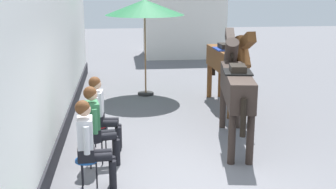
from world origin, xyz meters
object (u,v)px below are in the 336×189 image
(seated_visitor_near, at_px, (90,140))
(saddled_horse_far, at_px, (228,62))
(satchel_bag, at_px, (100,128))
(cafe_parasol, at_px, (145,8))
(seated_visitor_middle, at_px, (96,122))
(seated_visitor_far, at_px, (100,109))
(saddled_horse_near, at_px, (236,84))

(seated_visitor_near, relative_size, saddled_horse_far, 0.46)
(saddled_horse_far, height_order, satchel_bag, saddled_horse_far)
(satchel_bag, bearing_deg, cafe_parasol, 96.71)
(seated_visitor_near, distance_m, saddled_horse_far, 5.10)
(seated_visitor_middle, height_order, seated_visitor_far, same)
(saddled_horse_far, distance_m, satchel_bag, 3.56)
(seated_visitor_near, distance_m, seated_visitor_middle, 0.87)
(saddled_horse_far, height_order, cafe_parasol, cafe_parasol)
(saddled_horse_near, xyz_separation_m, saddled_horse_far, (0.41, 2.32, 0.00))
(seated_visitor_far, relative_size, saddled_horse_far, 0.46)
(seated_visitor_near, height_order, saddled_horse_far, saddled_horse_far)
(cafe_parasol, relative_size, satchel_bag, 9.21)
(cafe_parasol, bearing_deg, seated_visitor_far, -104.95)
(saddled_horse_far, bearing_deg, saddled_horse_near, -100.05)
(saddled_horse_near, bearing_deg, seated_visitor_far, -176.74)
(saddled_horse_near, bearing_deg, seated_visitor_near, -146.58)
(seated_visitor_far, height_order, satchel_bag, seated_visitor_far)
(seated_visitor_middle, xyz_separation_m, satchel_bag, (-0.03, 1.66, -0.68))
(seated_visitor_middle, height_order, cafe_parasol, cafe_parasol)
(seated_visitor_middle, distance_m, satchel_bag, 1.79)
(seated_visitor_middle, xyz_separation_m, seated_visitor_far, (0.04, 0.73, 0.00))
(seated_visitor_near, relative_size, seated_visitor_far, 1.00)
(seated_visitor_near, xyz_separation_m, saddled_horse_far, (3.05, 4.07, 0.38))
(seated_visitor_middle, bearing_deg, seated_visitor_near, -93.50)
(seated_visitor_far, bearing_deg, satchel_bag, 93.90)
(seated_visitor_near, distance_m, cafe_parasol, 5.92)
(saddled_horse_far, distance_m, cafe_parasol, 2.71)
(saddled_horse_near, distance_m, cafe_parasol, 4.29)
(cafe_parasol, bearing_deg, seated_visitor_near, -101.69)
(seated_visitor_near, relative_size, saddled_horse_near, 0.47)
(seated_visitor_far, xyz_separation_m, cafe_parasol, (1.06, 3.99, 1.59))
(saddled_horse_near, bearing_deg, saddled_horse_far, 79.95)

